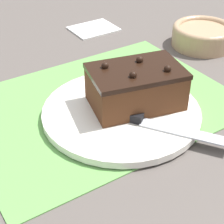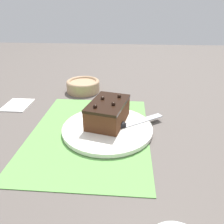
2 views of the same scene
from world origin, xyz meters
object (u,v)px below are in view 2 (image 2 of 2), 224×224
(serving_knife, at_px, (125,125))
(chocolate_cake, at_px, (108,112))
(small_bowl, at_px, (83,85))
(cake_plate, at_px, (107,128))

(serving_knife, bearing_deg, chocolate_cake, -148.67)
(serving_knife, relative_size, small_bowl, 1.30)
(chocolate_cake, distance_m, serving_knife, 0.06)
(cake_plate, relative_size, small_bowl, 1.90)
(chocolate_cake, xyz_separation_m, serving_knife, (-0.02, -0.05, -0.03))
(cake_plate, relative_size, serving_knife, 1.47)
(chocolate_cake, bearing_deg, small_bowl, 24.91)
(serving_knife, bearing_deg, cake_plate, -118.23)
(chocolate_cake, height_order, serving_knife, chocolate_cake)
(serving_knife, distance_m, small_bowl, 0.36)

